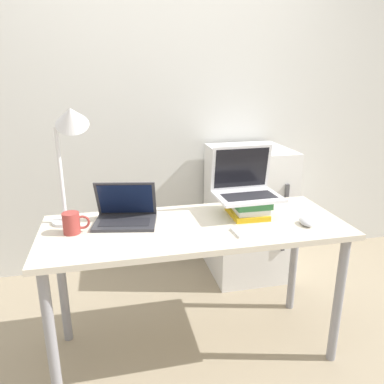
{
  "coord_description": "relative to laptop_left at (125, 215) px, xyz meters",
  "views": [
    {
      "loc": [
        -0.42,
        -1.44,
        1.53
      ],
      "look_at": [
        -0.02,
        0.31,
        0.96
      ],
      "focal_mm": 35.0,
      "sensor_mm": 36.0,
      "label": 1
    }
  ],
  "objects": [
    {
      "name": "desk_lamp",
      "position": [
        -0.24,
        0.03,
        0.44
      ],
      "size": [
        0.23,
        0.2,
        0.64
      ],
      "color": "white",
      "rests_on": "desk"
    },
    {
      "name": "wall_back",
      "position": [
        0.35,
        1.02,
        0.53
      ],
      "size": [
        8.0,
        0.05,
        2.7
      ],
      "color": "silver",
      "rests_on": "ground_plane"
    },
    {
      "name": "mini_fridge",
      "position": [
        0.95,
        0.68,
        -0.32
      ],
      "size": [
        0.56,
        0.58,
        1.0
      ],
      "color": "white",
      "rests_on": "ground_plane"
    },
    {
      "name": "wireless_keyboard",
      "position": [
        0.66,
        -0.26,
        -0.04
      ],
      "size": [
        0.3,
        0.13,
        0.01
      ],
      "color": "white",
      "rests_on": "desk"
    },
    {
      "name": "laptop_on_books",
      "position": [
        0.66,
        -0.0,
        0.11
      ],
      "size": [
        0.35,
        0.27,
        0.27
      ],
      "color": "silver",
      "rests_on": "book_stack"
    },
    {
      "name": "mouse",
      "position": [
        0.91,
        -0.24,
        -0.03
      ],
      "size": [
        0.06,
        0.11,
        0.03
      ],
      "color": "#B2B2B7",
      "rests_on": "desk"
    },
    {
      "name": "book_stack",
      "position": [
        0.67,
        -0.03,
        0.01
      ],
      "size": [
        0.2,
        0.27,
        0.1
      ],
      "color": "gold",
      "rests_on": "desk"
    },
    {
      "name": "desk",
      "position": [
        0.35,
        -0.11,
        -0.14
      ],
      "size": [
        1.57,
        0.62,
        0.78
      ],
      "color": "beige",
      "rests_on": "ground_plane"
    },
    {
      "name": "mug",
      "position": [
        -0.26,
        -0.08,
        0.01
      ],
      "size": [
        0.13,
        0.08,
        0.11
      ],
      "color": "#9E3833",
      "rests_on": "desk"
    },
    {
      "name": "laptop_left",
      "position": [
        0.0,
        0.0,
        0.0
      ],
      "size": [
        0.35,
        0.28,
        0.22
      ],
      "color": "#333338",
      "rests_on": "desk"
    }
  ]
}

